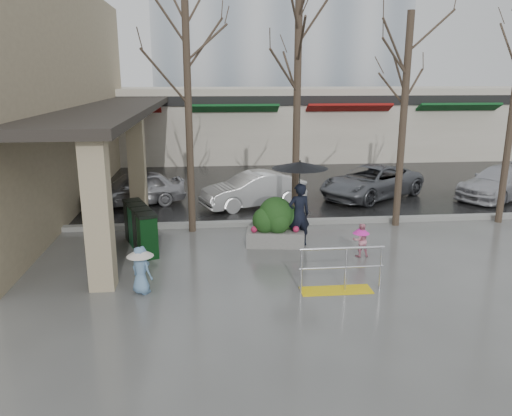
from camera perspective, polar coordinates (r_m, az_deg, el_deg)
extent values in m
plane|color=#51514F|center=(12.29, 1.79, -7.37)|extent=(120.00, 120.00, 0.00)
cube|color=black|center=(33.63, -3.10, 6.89)|extent=(120.00, 36.00, 0.01)
cube|color=gray|center=(16.02, -0.06, -1.74)|extent=(120.00, 0.30, 0.15)
cube|color=#2D2823|center=(19.58, -15.69, 11.32)|extent=(2.80, 18.00, 0.25)
cube|color=tan|center=(11.41, -17.61, -0.56)|extent=(0.55, 0.55, 3.50)
cube|color=tan|center=(17.68, -13.45, 5.01)|extent=(0.55, 0.55, 3.50)
cube|color=beige|center=(29.60, 1.14, 9.71)|extent=(34.00, 6.00, 4.00)
cube|color=maroon|center=(26.82, -15.60, 10.47)|extent=(4.50, 1.68, 0.87)
cube|color=#0F4C1E|center=(26.48, -2.47, 10.94)|extent=(4.50, 1.68, 0.87)
cube|color=maroon|center=(27.48, 10.35, 10.86)|extent=(4.50, 1.68, 0.87)
cube|color=#0F4C1E|center=(29.69, 21.75, 10.35)|extent=(4.50, 1.68, 0.87)
cube|color=black|center=(26.64, 1.92, 12.16)|extent=(34.00, 0.35, 0.50)
cube|color=yellow|center=(11.44, 9.13, -9.26)|extent=(1.60, 0.50, 0.02)
cylinder|color=silver|center=(11.08, 5.20, -7.19)|extent=(0.05, 0.05, 1.00)
cylinder|color=silver|center=(11.30, 10.22, -6.92)|extent=(0.05, 0.05, 1.00)
cylinder|color=silver|center=(11.54, 14.07, -6.67)|extent=(0.05, 0.05, 1.00)
cylinder|color=silver|center=(11.10, 9.84, -4.55)|extent=(1.90, 0.06, 0.06)
cylinder|color=silver|center=(11.26, 9.74, -6.71)|extent=(1.90, 0.04, 0.04)
cylinder|color=#382B21|center=(14.94, -7.69, 9.93)|extent=(0.22, 0.22, 6.80)
cylinder|color=#382B21|center=(15.16, 4.68, 10.47)|extent=(0.22, 0.22, 7.00)
cylinder|color=#382B21|center=(16.10, 16.45, 9.28)|extent=(0.22, 0.22, 6.50)
imported|color=black|center=(13.98, 4.92, -0.76)|extent=(0.73, 0.56, 1.79)
cylinder|color=black|center=(13.76, 5.01, 2.96)|extent=(0.02, 0.02, 1.14)
cone|color=black|center=(13.67, 5.05, 4.92)|extent=(1.54, 1.54, 0.18)
sphere|color=black|center=(13.66, 5.06, 5.37)|extent=(0.05, 0.05, 0.05)
imported|color=pink|center=(13.48, 11.88, -3.60)|extent=(0.47, 0.38, 0.91)
cylinder|color=black|center=(13.43, 11.92, -2.93)|extent=(0.02, 0.02, 0.39)
cone|color=#F727B9|center=(13.40, 11.94, -2.50)|extent=(0.45, 0.45, 0.18)
sphere|color=black|center=(13.36, 11.97, -2.05)|extent=(0.05, 0.05, 0.05)
imported|color=#658CB4|center=(11.27, -13.00, -6.92)|extent=(0.63, 0.60, 1.08)
cylinder|color=black|center=(11.18, -13.08, -5.72)|extent=(0.02, 0.02, 0.50)
cone|color=beige|center=(11.12, -13.13, -4.94)|extent=(0.59, 0.59, 0.18)
sphere|color=black|center=(11.09, -13.16, -4.41)|extent=(0.05, 0.05, 0.05)
cube|color=slate|center=(14.15, 2.23, -3.38)|extent=(1.70, 1.03, 0.44)
ellipsoid|color=#193A12|center=(13.96, 2.26, -0.79)|extent=(0.98, 0.88, 1.03)
sphere|color=#193A12|center=(13.87, 1.03, -1.41)|extent=(0.70, 0.70, 0.70)
sphere|color=#193A12|center=(14.16, 3.43, -1.03)|extent=(0.74, 0.74, 0.74)
cube|color=black|center=(13.37, -12.29, -3.31)|extent=(0.58, 0.58, 1.11)
cube|color=black|center=(13.20, -12.43, -0.81)|extent=(0.62, 0.62, 0.08)
cube|color=black|center=(13.89, -12.83, -2.66)|extent=(0.58, 0.58, 1.11)
cube|color=black|center=(13.73, -12.98, -0.25)|extent=(0.62, 0.62, 0.08)
cube|color=#0E3E20|center=(14.41, -13.34, -2.05)|extent=(0.58, 0.58, 1.11)
cube|color=black|center=(14.25, -13.48, 0.28)|extent=(0.62, 0.62, 0.08)
cube|color=black|center=(14.93, -13.81, -1.49)|extent=(0.58, 0.58, 1.11)
cube|color=black|center=(14.78, -13.95, 0.76)|extent=(0.62, 0.62, 0.08)
imported|color=#A6A6AA|center=(18.98, -13.74, 2.20)|extent=(3.96, 2.40, 1.26)
imported|color=silver|center=(18.20, -0.30, 2.10)|extent=(4.05, 2.62, 1.26)
imported|color=slate|center=(20.10, 13.04, 2.94)|extent=(4.93, 4.25, 1.26)
imported|color=#B8B7BC|center=(21.72, 26.27, 2.65)|extent=(4.65, 3.65, 1.26)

